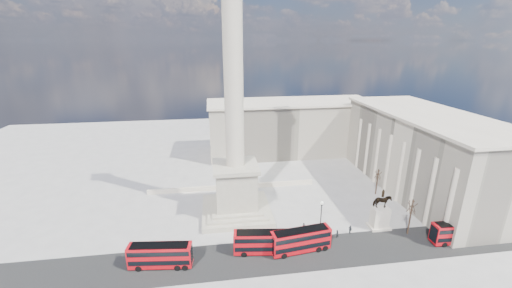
{
  "coord_description": "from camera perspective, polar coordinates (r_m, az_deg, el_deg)",
  "views": [
    {
      "loc": [
        -4.2,
        -52.98,
        34.25
      ],
      "look_at": [
        3.67,
        1.58,
        16.04
      ],
      "focal_mm": 22.0,
      "sensor_mm": 36.0,
      "label": 1
    }
  ],
  "objects": [
    {
      "name": "bare_tree_mid",
      "position": [
        77.54,
        21.32,
        -5.06
      ],
      "size": [
        1.73,
        1.73,
        6.58
      ],
      "rotation": [
        0.0,
        0.0,
        -0.01
      ],
      "color": "#332319",
      "rests_on": "ground"
    },
    {
      "name": "victorian_lamp",
      "position": [
        59.84,
        11.74,
        -12.54
      ],
      "size": [
        0.58,
        0.58,
        6.74
      ],
      "rotation": [
        0.0,
        0.0,
        -0.22
      ],
      "color": "black",
      "rests_on": "ground"
    },
    {
      "name": "balustrade_wall",
      "position": [
        76.89,
        -4.28,
        -7.76
      ],
      "size": [
        40.0,
        0.6,
        1.1
      ],
      "primitive_type": "cube",
      "color": "beige",
      "rests_on": "ground"
    },
    {
      "name": "equestrian_statue",
      "position": [
        65.45,
        21.65,
        -11.85
      ],
      "size": [
        3.87,
        2.9,
        8.09
      ],
      "color": "beige",
      "rests_on": "ground"
    },
    {
      "name": "pedestrian_walking",
      "position": [
        61.84,
        8.68,
        -14.67
      ],
      "size": [
        0.68,
        0.53,
        1.65
      ],
      "primitive_type": "imported",
      "rotation": [
        0.0,
        0.0,
        -0.25
      ],
      "color": "#222527",
      "rests_on": "ground"
    },
    {
      "name": "red_bus_c",
      "position": [
        55.95,
        8.21,
        -16.9
      ],
      "size": [
        10.45,
        3.68,
        4.15
      ],
      "rotation": [
        0.0,
        0.0,
        0.13
      ],
      "color": "#B30911",
      "rests_on": "ground"
    },
    {
      "name": "asphalt_road",
      "position": [
        55.72,
        3.24,
        -19.67
      ],
      "size": [
        120.0,
        9.0,
        0.01
      ],
      "primitive_type": "cube",
      "color": "#242424",
      "rests_on": "ground"
    },
    {
      "name": "building_northeast",
      "position": [
        99.52,
        6.17,
        3.08
      ],
      "size": [
        51.0,
        17.0,
        16.6
      ],
      "color": "beige",
      "rests_on": "ground"
    },
    {
      "name": "building_east",
      "position": [
        83.72,
        28.32,
        -1.3
      ],
      "size": [
        19.0,
        46.0,
        18.6
      ],
      "color": "beige",
      "rests_on": "ground"
    },
    {
      "name": "nelsons_column",
      "position": [
        61.92,
        -3.82,
        -1.91
      ],
      "size": [
        14.0,
        14.0,
        49.85
      ],
      "color": "#A9A28D",
      "rests_on": "ground"
    },
    {
      "name": "red_bus_a",
      "position": [
        54.5,
        -16.94,
        -18.79
      ],
      "size": [
        10.06,
        3.33,
        4.0
      ],
      "rotation": [
        0.0,
        0.0,
        -0.11
      ],
      "color": "#B30911",
      "rests_on": "ground"
    },
    {
      "name": "bare_tree_far",
      "position": [
        82.99,
        24.73,
        -3.15
      ],
      "size": [
        1.96,
        1.96,
        8.0
      ],
      "rotation": [
        0.0,
        0.0,
        0.34
      ],
      "color": "#332319",
      "rests_on": "ground"
    },
    {
      "name": "bare_tree_near",
      "position": [
        64.26,
        26.53,
        -10.03
      ],
      "size": [
        1.7,
        1.7,
        7.44
      ],
      "rotation": [
        0.0,
        0.0,
        -0.4
      ],
      "color": "#332319",
      "rests_on": "ground"
    },
    {
      "name": "pedestrian_crossing",
      "position": [
        62.99,
        16.76,
        -14.63
      ],
      "size": [
        0.61,
        1.05,
        1.67
      ],
      "primitive_type": "imported",
      "rotation": [
        0.0,
        0.0,
        1.79
      ],
      "color": "#222527",
      "rests_on": "ground"
    },
    {
      "name": "ground",
      "position": [
        63.23,
        -3.19,
        -14.55
      ],
      "size": [
        180.0,
        180.0,
        0.0
      ],
      "primitive_type": "plane",
      "color": "#A09D98",
      "rests_on": "ground"
    },
    {
      "name": "red_bus_d",
      "position": [
        67.8,
        33.01,
        -13.31
      ],
      "size": [
        9.78,
        2.56,
        3.94
      ],
      "rotation": [
        0.0,
        0.0,
        -0.03
      ],
      "color": "#B30911",
      "rests_on": "ground"
    },
    {
      "name": "red_bus_b",
      "position": [
        55.09,
        1.46,
        -17.39
      ],
      "size": [
        10.19,
        3.48,
        4.05
      ],
      "rotation": [
        0.0,
        0.0,
        -0.12
      ],
      "color": "#B30911",
      "rests_on": "ground"
    },
    {
      "name": "pedestrian_standing",
      "position": [
        61.22,
        14.48,
        -15.52
      ],
      "size": [
        0.83,
        0.69,
        1.54
      ],
      "primitive_type": "imported",
      "rotation": [
        0.0,
        0.0,
        3.29
      ],
      "color": "#222527",
      "rests_on": "ground"
    }
  ]
}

